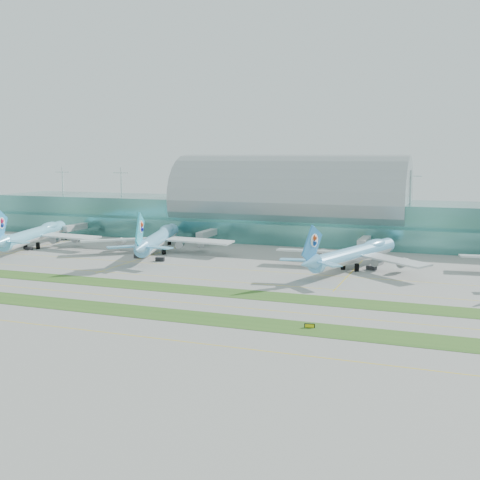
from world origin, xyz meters
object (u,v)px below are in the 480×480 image
at_px(terminal, 289,211).
at_px(airliner_c, 355,253).
at_px(airliner_b, 159,238).
at_px(taxiway_sign_east, 310,326).
at_px(airliner_a, 35,234).

distance_m(terminal, airliner_c, 86.26).
distance_m(terminal, airliner_b, 76.88).
relative_size(terminal, airliner_b, 4.46).
relative_size(airliner_b, airliner_c, 1.09).
relative_size(airliner_c, taxiway_sign_east, 26.23).
xyz_separation_m(terminal, airliner_a, (-103.48, -70.40, -7.78)).
relative_size(terminal, airliner_c, 4.85).
xyz_separation_m(airliner_a, airliner_b, (61.52, 6.44, 0.15)).
bearing_deg(terminal, airliner_c, -57.45).
bearing_deg(taxiway_sign_east, airliner_b, 125.25).
relative_size(terminal, taxiway_sign_east, 127.25).
height_order(airliner_a, taxiway_sign_east, airliner_a).
xyz_separation_m(airliner_c, taxiway_sign_east, (2.52, -83.46, -5.55)).
bearing_deg(taxiway_sign_east, terminal, 97.98).
bearing_deg(airliner_a, taxiway_sign_east, -44.62).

